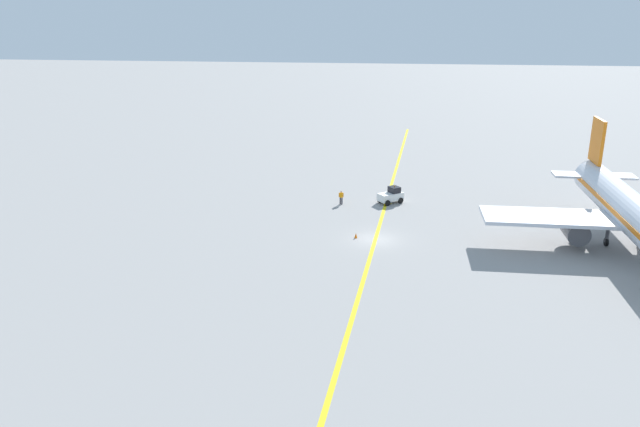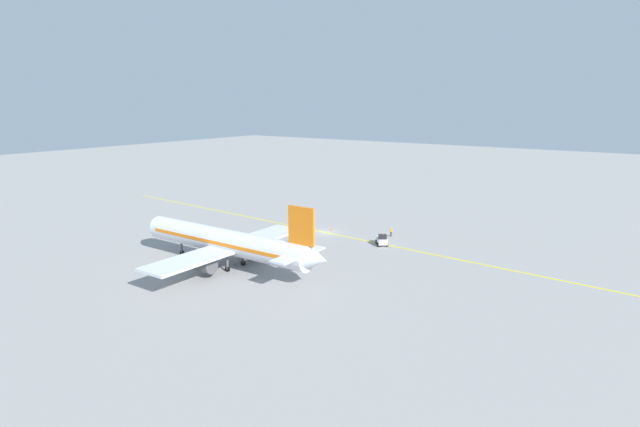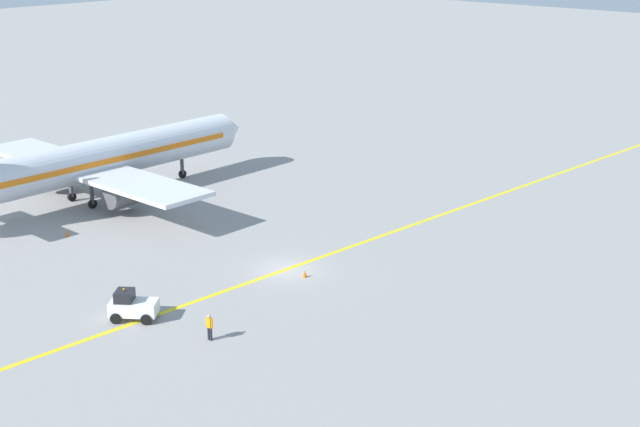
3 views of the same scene
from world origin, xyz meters
name	(u,v)px [view 3 (image 3 of 3)]	position (x,y,z in m)	size (l,w,h in m)	color
ground_plane	(286,270)	(0.00, 0.00, 0.00)	(400.00, 400.00, 0.00)	gray
apron_yellow_centreline	(286,269)	(0.00, 0.00, 0.00)	(0.40, 120.00, 0.01)	yellow
airplane_at_gate	(94,161)	(-24.41, 0.62, 3.71)	(28.02, 35.41, 10.60)	silver
baggage_tug_white	(132,306)	(-1.41, -12.61, 0.90)	(3.29, 3.02, 2.11)	white
ground_crew_worker	(210,326)	(4.52, -11.32, 0.91)	(0.58, 0.23, 1.68)	#23232D
traffic_cone_near_nose	(67,233)	(-18.13, -6.55, 0.28)	(0.32, 0.32, 0.55)	orange
traffic_cone_mid_apron	(305,274)	(2.01, -0.15, 0.28)	(0.32, 0.32, 0.55)	orange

